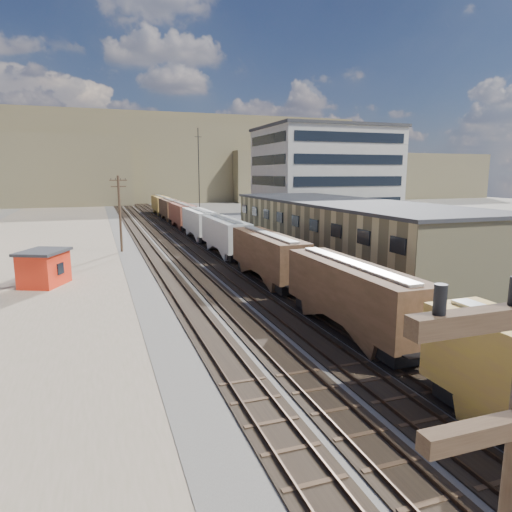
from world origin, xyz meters
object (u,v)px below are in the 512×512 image
object	(u,v)px
freight_train	(211,227)
utility_pole_north	(120,212)
maintenance_shed	(44,268)
parked_car_blue	(315,224)

from	to	relation	value
freight_train	utility_pole_north	bearing A→B (deg)	-177.45
maintenance_shed	parked_car_blue	xyz separation A→B (m)	(43.54, 31.68, -0.92)
maintenance_shed	utility_pole_north	bearing A→B (deg)	65.12
utility_pole_north	parked_car_blue	world-z (taller)	utility_pole_north
utility_pole_north	maintenance_shed	xyz separation A→B (m)	(-7.76, -16.74, -3.59)
freight_train	utility_pole_north	world-z (taller)	utility_pole_north
maintenance_shed	parked_car_blue	size ratio (longest dim) A/B	0.99
maintenance_shed	parked_car_blue	distance (m)	53.85
utility_pole_north	maintenance_shed	size ratio (longest dim) A/B	1.79
freight_train	utility_pole_north	size ratio (longest dim) A/B	11.97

